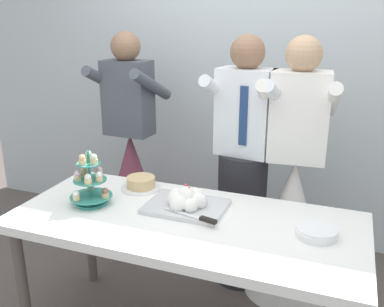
% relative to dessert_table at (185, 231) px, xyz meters
% --- Properties ---
extents(rear_wall, '(5.20, 0.10, 2.90)m').
position_rel_dessert_table_xyz_m(rear_wall, '(0.00, 1.45, 0.75)').
color(rear_wall, silver).
rests_on(rear_wall, ground_plane).
extents(dessert_table, '(1.80, 0.80, 0.78)m').
position_rel_dessert_table_xyz_m(dessert_table, '(0.00, 0.00, 0.00)').
color(dessert_table, white).
rests_on(dessert_table, ground_plane).
extents(cupcake_stand, '(0.23, 0.23, 0.31)m').
position_rel_dessert_table_xyz_m(cupcake_stand, '(-0.55, -0.02, 0.20)').
color(cupcake_stand, teal).
rests_on(cupcake_stand, dessert_table).
extents(main_cake_tray, '(0.43, 0.33, 0.13)m').
position_rel_dessert_table_xyz_m(main_cake_tray, '(-0.04, 0.10, 0.12)').
color(main_cake_tray, silver).
rests_on(main_cake_tray, dessert_table).
extents(plate_stack, '(0.20, 0.20, 0.04)m').
position_rel_dessert_table_xyz_m(plate_stack, '(0.65, 0.04, 0.10)').
color(plate_stack, white).
rests_on(plate_stack, dessert_table).
extents(round_cake, '(0.24, 0.24, 0.07)m').
position_rel_dessert_table_xyz_m(round_cake, '(-0.39, 0.27, 0.11)').
color(round_cake, white).
rests_on(round_cake, dessert_table).
extents(person_groom, '(0.52, 0.54, 1.66)m').
position_rel_dessert_table_xyz_m(person_groom, '(0.13, 0.70, 0.05)').
color(person_groom, '#232328').
rests_on(person_groom, ground_plane).
extents(person_bride, '(0.56, 0.56, 1.66)m').
position_rel_dessert_table_xyz_m(person_bride, '(0.45, 0.69, -0.12)').
color(person_bride, white).
rests_on(person_bride, ground_plane).
extents(person_guest, '(0.56, 0.56, 1.66)m').
position_rel_dessert_table_xyz_m(person_guest, '(-0.78, 0.86, -0.12)').
color(person_guest, brown).
rests_on(person_guest, ground_plane).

